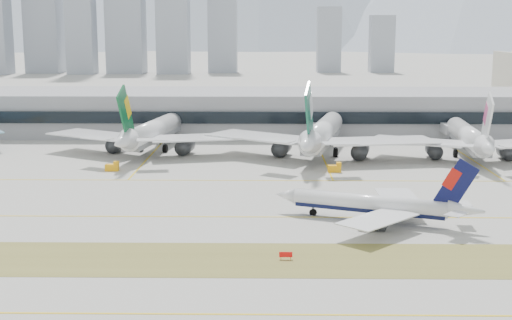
{
  "coord_description": "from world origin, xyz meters",
  "views": [
    {
      "loc": [
        12.22,
        -145.14,
        37.97
      ],
      "look_at": [
        9.78,
        18.0,
        7.5
      ],
      "focal_mm": 50.0,
      "sensor_mm": 36.0,
      "label": 1
    }
  ],
  "objects_px": {
    "taxiing_airliner": "(377,205)",
    "widebody_eva": "(151,133)",
    "widebody_china_air": "(470,139)",
    "widebody_cathay": "(321,135)",
    "terminal": "(233,112)"
  },
  "relations": [
    {
      "from": "taxiing_airliner",
      "to": "widebody_cathay",
      "type": "xyz_separation_m",
      "value": [
        -5.57,
        72.12,
        3.15
      ]
    },
    {
      "from": "taxiing_airliner",
      "to": "widebody_china_air",
      "type": "relative_size",
      "value": 0.66
    },
    {
      "from": "taxiing_airliner",
      "to": "widebody_cathay",
      "type": "distance_m",
      "value": 72.4
    },
    {
      "from": "widebody_cathay",
      "to": "terminal",
      "type": "distance_m",
      "value": 58.43
    },
    {
      "from": "widebody_eva",
      "to": "widebody_china_air",
      "type": "relative_size",
      "value": 1.04
    },
    {
      "from": "widebody_eva",
      "to": "terminal",
      "type": "xyz_separation_m",
      "value": [
        23.08,
        44.46,
        1.39
      ]
    },
    {
      "from": "widebody_cathay",
      "to": "widebody_china_air",
      "type": "relative_size",
      "value": 1.11
    },
    {
      "from": "taxiing_airliner",
      "to": "terminal",
      "type": "bearing_deg",
      "value": -52.7
    },
    {
      "from": "widebody_cathay",
      "to": "widebody_china_air",
      "type": "xyz_separation_m",
      "value": [
        43.47,
        -1.57,
        -0.75
      ]
    },
    {
      "from": "widebody_eva",
      "to": "widebody_cathay",
      "type": "relative_size",
      "value": 0.94
    },
    {
      "from": "taxiing_airliner",
      "to": "widebody_china_air",
      "type": "distance_m",
      "value": 80.12
    },
    {
      "from": "widebody_eva",
      "to": "widebody_china_air",
      "type": "xyz_separation_m",
      "value": [
        94.99,
        -8.14,
        -0.3
      ]
    },
    {
      "from": "widebody_cathay",
      "to": "widebody_eva",
      "type": "bearing_deg",
      "value": 94.92
    },
    {
      "from": "taxiing_airliner",
      "to": "widebody_eva",
      "type": "bearing_deg",
      "value": -32.18
    },
    {
      "from": "taxiing_airliner",
      "to": "widebody_eva",
      "type": "distance_m",
      "value": 97.26
    }
  ]
}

